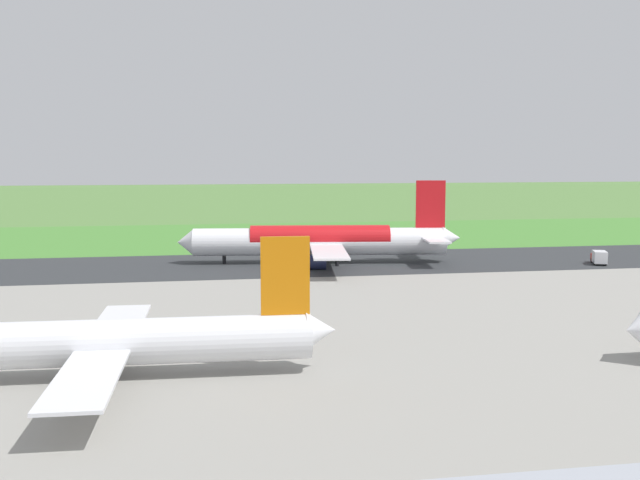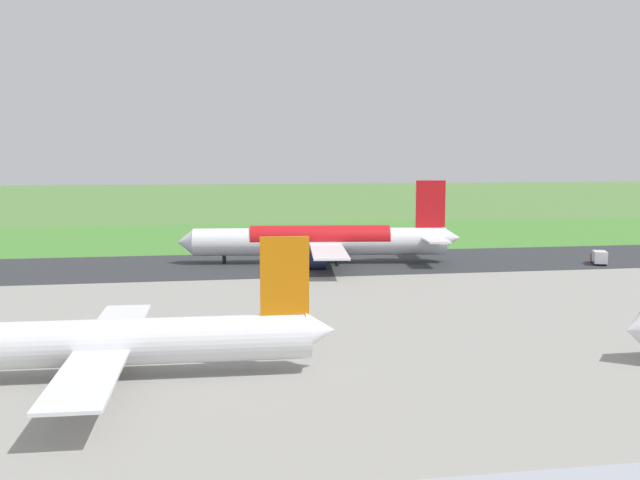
# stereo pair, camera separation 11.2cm
# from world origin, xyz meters

# --- Properties ---
(ground_plane) EXTENTS (800.00, 800.00, 0.00)m
(ground_plane) POSITION_xyz_m (0.00, 0.00, 0.00)
(ground_plane) COLOR #547F3D
(runway_asphalt) EXTENTS (600.00, 32.27, 0.06)m
(runway_asphalt) POSITION_xyz_m (0.00, 0.00, 0.03)
(runway_asphalt) COLOR #2D3033
(runway_asphalt) RESTS_ON ground
(apron_concrete) EXTENTS (440.00, 110.00, 0.05)m
(apron_concrete) POSITION_xyz_m (0.00, 68.07, 0.03)
(apron_concrete) COLOR gray
(apron_concrete) RESTS_ON ground
(grass_verge_foreground) EXTENTS (600.00, 80.00, 0.04)m
(grass_verge_foreground) POSITION_xyz_m (0.00, -45.00, 0.02)
(grass_verge_foreground) COLOR #478534
(grass_verge_foreground) RESTS_ON ground
(airliner_main) EXTENTS (54.11, 44.41, 15.88)m
(airliner_main) POSITION_xyz_m (-9.76, 0.05, 4.35)
(airliner_main) COLOR white
(airliner_main) RESTS_ON ground
(airliner_parked_mid) EXTENTS (44.44, 36.30, 12.98)m
(airliner_parked_mid) POSITION_xyz_m (23.06, 69.01, 3.55)
(airliner_parked_mid) COLOR white
(airliner_parked_mid) RESTS_ON ground
(service_truck_baggage) EXTENTS (4.24, 6.22, 2.65)m
(service_truck_baggage) POSITION_xyz_m (-61.12, 10.51, 1.40)
(service_truck_baggage) COLOR #B21914
(service_truck_baggage) RESTS_ON ground
(no_stopping_sign) EXTENTS (0.60, 0.10, 2.22)m
(no_stopping_sign) POSITION_xyz_m (-6.10, -43.65, 1.33)
(no_stopping_sign) COLOR slate
(no_stopping_sign) RESTS_ON ground
(traffic_cone_orange) EXTENTS (0.40, 0.40, 0.55)m
(traffic_cone_orange) POSITION_xyz_m (-0.89, -46.28, 0.28)
(traffic_cone_orange) COLOR orange
(traffic_cone_orange) RESTS_ON ground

